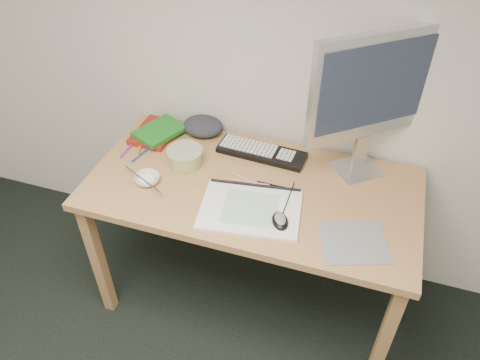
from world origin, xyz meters
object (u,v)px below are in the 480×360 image
Objects in this scene: keyboard at (262,152)px; desk at (252,200)px; rice_bowl at (147,179)px; sketchpad at (250,209)px; monitor at (373,90)px.

desk is at bearing -80.42° from keyboard.
keyboard is 0.53m from rice_bowl.
keyboard is at bearing 91.08° from sketchpad.
sketchpad is at bearing -76.99° from keyboard.
keyboard is at bearing 39.68° from rice_bowl.
rice_bowl reaches higher than sketchpad.
keyboard is (-0.02, 0.22, 0.09)m from desk.
rice_bowl is (-0.43, -0.12, 0.10)m from desk.
monitor is at bearing 6.92° from keyboard.
desk is at bearing 96.29° from sketchpad.
sketchpad is 3.69× the size of rice_bowl.
keyboard reaches higher than sketchpad.
desk is at bearing 172.07° from monitor.
sketchpad is at bearing -3.14° from rice_bowl.
keyboard is 0.64× the size of monitor.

